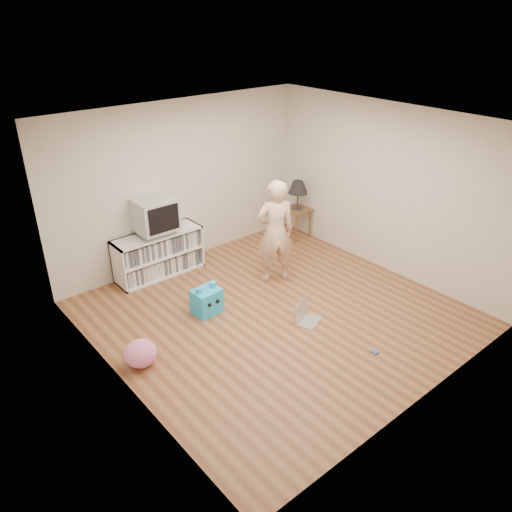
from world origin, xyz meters
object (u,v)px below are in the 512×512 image
object	(u,v)px
dvd_deck	(157,231)
media_unit	(158,254)
crt_tv	(155,214)
side_table	(297,216)
plush_blue	(207,301)
person	(275,232)
plush_pink	(141,353)
table_lamp	(298,188)
laptop	(305,316)

from	to	relation	value
dvd_deck	media_unit	bearing A→B (deg)	90.00
crt_tv	side_table	distance (m)	2.72
media_unit	dvd_deck	xyz separation A→B (m)	(0.00, -0.02, 0.39)
dvd_deck	crt_tv	world-z (taller)	crt_tv
crt_tv	side_table	xyz separation A→B (m)	(2.63, -0.37, -0.60)
crt_tv	plush_blue	bearing A→B (deg)	-92.55
person	plush_pink	bearing A→B (deg)	35.78
media_unit	person	size ratio (longest dim) A/B	0.87
person	plush_pink	world-z (taller)	person
media_unit	dvd_deck	bearing A→B (deg)	-90.00
plush_blue	dvd_deck	bearing A→B (deg)	83.97
media_unit	plush_blue	distance (m)	1.41
media_unit	table_lamp	distance (m)	2.72
table_lamp	person	size ratio (longest dim) A/B	0.32
dvd_deck	crt_tv	bearing A→B (deg)	-90.00
media_unit	table_lamp	xyz separation A→B (m)	(2.63, -0.39, 0.59)
dvd_deck	plush_pink	size ratio (longest dim) A/B	1.17
laptop	plush_blue	world-z (taller)	plush_blue
media_unit	dvd_deck	distance (m)	0.39
crt_tv	side_table	bearing A→B (deg)	-7.94
person	plush_blue	xyz separation A→B (m)	(-1.33, -0.09, -0.62)
table_lamp	laptop	world-z (taller)	table_lamp
side_table	plush_blue	bearing A→B (deg)	-159.43
dvd_deck	person	bearing A→B (deg)	-45.40
dvd_deck	person	world-z (taller)	person
person	plush_blue	distance (m)	1.47
table_lamp	person	bearing A→B (deg)	-145.89
crt_tv	table_lamp	world-z (taller)	crt_tv
side_table	person	world-z (taller)	person
table_lamp	media_unit	bearing A→B (deg)	171.66
crt_tv	table_lamp	distance (m)	2.66
person	dvd_deck	bearing A→B (deg)	-20.95
media_unit	crt_tv	size ratio (longest dim) A/B	2.33
media_unit	person	xyz separation A→B (m)	(1.27, -1.31, 0.46)
laptop	plush_blue	bearing A→B (deg)	110.35
person	table_lamp	bearing A→B (deg)	-121.44
dvd_deck	crt_tv	size ratio (longest dim) A/B	0.75
person	plush_pink	distance (m)	2.71
media_unit	plush_blue	world-z (taller)	media_unit
table_lamp	plush_blue	size ratio (longest dim) A/B	1.19
laptop	plush_blue	xyz separation A→B (m)	(-0.90, 1.02, 0.12)
laptop	plush_pink	world-z (taller)	plush_pink
laptop	crt_tv	bearing A→B (deg)	88.35
media_unit	plush_blue	size ratio (longest dim) A/B	3.22
media_unit	table_lamp	world-z (taller)	table_lamp
dvd_deck	plush_blue	distance (m)	1.49
crt_tv	media_unit	bearing A→B (deg)	90.00
dvd_deck	side_table	distance (m)	2.67
crt_tv	laptop	xyz separation A→B (m)	(0.83, -2.40, -0.95)
person	crt_tv	bearing A→B (deg)	-20.88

